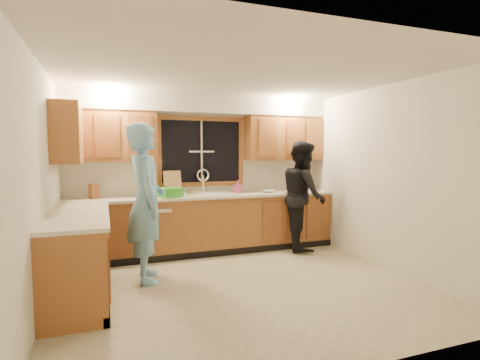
% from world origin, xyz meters
% --- Properties ---
extents(floor, '(4.20, 4.20, 0.00)m').
position_xyz_m(floor, '(0.00, 0.00, 0.00)').
color(floor, '#B3A88A').
rests_on(floor, ground).
extents(ceiling, '(4.20, 4.20, 0.00)m').
position_xyz_m(ceiling, '(0.00, 0.00, 2.50)').
color(ceiling, silver).
extents(wall_back, '(4.20, 0.00, 4.20)m').
position_xyz_m(wall_back, '(0.00, 1.90, 1.25)').
color(wall_back, silver).
rests_on(wall_back, ground).
extents(wall_left, '(0.00, 3.80, 3.80)m').
position_xyz_m(wall_left, '(-2.10, 0.00, 1.25)').
color(wall_left, silver).
rests_on(wall_left, ground).
extents(wall_right, '(0.00, 3.80, 3.80)m').
position_xyz_m(wall_right, '(2.10, 0.00, 1.25)').
color(wall_right, silver).
rests_on(wall_right, ground).
extents(base_cabinets_back, '(4.20, 0.60, 0.88)m').
position_xyz_m(base_cabinets_back, '(0.00, 1.60, 0.44)').
color(base_cabinets_back, '#A2602F').
rests_on(base_cabinets_back, ground).
extents(base_cabinets_left, '(0.60, 1.90, 0.88)m').
position_xyz_m(base_cabinets_left, '(-1.80, 0.35, 0.44)').
color(base_cabinets_left, '#A2602F').
rests_on(base_cabinets_left, ground).
extents(countertop_back, '(4.20, 0.63, 0.04)m').
position_xyz_m(countertop_back, '(0.00, 1.58, 0.90)').
color(countertop_back, beige).
rests_on(countertop_back, base_cabinets_back).
extents(countertop_left, '(0.63, 1.90, 0.04)m').
position_xyz_m(countertop_left, '(-1.79, 0.35, 0.90)').
color(countertop_left, beige).
rests_on(countertop_left, base_cabinets_left).
extents(upper_cabinets_left, '(1.35, 0.33, 0.75)m').
position_xyz_m(upper_cabinets_left, '(-1.43, 1.73, 1.83)').
color(upper_cabinets_left, '#A2602F').
rests_on(upper_cabinets_left, wall_back).
extents(upper_cabinets_right, '(1.35, 0.33, 0.75)m').
position_xyz_m(upper_cabinets_right, '(1.43, 1.73, 1.83)').
color(upper_cabinets_right, '#A2602F').
rests_on(upper_cabinets_right, wall_back).
extents(upper_cabinets_return, '(0.33, 0.90, 0.75)m').
position_xyz_m(upper_cabinets_return, '(-1.94, 1.12, 1.83)').
color(upper_cabinets_return, '#A2602F').
rests_on(upper_cabinets_return, wall_left).
extents(soffit, '(4.20, 0.35, 0.30)m').
position_xyz_m(soffit, '(0.00, 1.72, 2.35)').
color(soffit, white).
rests_on(soffit, wall_back).
extents(window_frame, '(1.44, 0.03, 1.14)m').
position_xyz_m(window_frame, '(0.00, 1.89, 1.60)').
color(window_frame, black).
rests_on(window_frame, wall_back).
extents(sink, '(0.86, 0.52, 0.57)m').
position_xyz_m(sink, '(0.00, 1.60, 0.86)').
color(sink, white).
rests_on(sink, countertop_back).
extents(dishwasher, '(0.60, 0.56, 0.82)m').
position_xyz_m(dishwasher, '(-0.85, 1.59, 0.41)').
color(dishwasher, silver).
rests_on(dishwasher, floor).
extents(stove, '(0.58, 0.75, 0.90)m').
position_xyz_m(stove, '(-1.80, -0.22, 0.45)').
color(stove, silver).
rests_on(stove, floor).
extents(man, '(0.47, 0.71, 1.95)m').
position_xyz_m(man, '(-1.03, 0.60, 0.97)').
color(man, '#77B7E0').
rests_on(man, floor).
extents(woman, '(0.90, 1.03, 1.78)m').
position_xyz_m(woman, '(1.55, 1.28, 0.89)').
color(woman, black).
rests_on(woman, floor).
extents(knife_block, '(0.15, 0.14, 0.21)m').
position_xyz_m(knife_block, '(-1.65, 1.71, 1.03)').
color(knife_block, '#955429').
rests_on(knife_block, countertop_back).
extents(cutting_board, '(0.30, 0.14, 0.38)m').
position_xyz_m(cutting_board, '(-0.50, 1.79, 1.11)').
color(cutting_board, tan).
rests_on(cutting_board, countertop_back).
extents(dish_crate, '(0.38, 0.36, 0.14)m').
position_xyz_m(dish_crate, '(-0.59, 1.47, 0.99)').
color(dish_crate, green).
rests_on(dish_crate, countertop_back).
extents(soap_bottle, '(0.12, 0.13, 0.21)m').
position_xyz_m(soap_bottle, '(0.57, 1.69, 1.02)').
color(soap_bottle, '#E0558E').
rests_on(soap_bottle, countertop_back).
extents(bowl, '(0.24, 0.24, 0.05)m').
position_xyz_m(bowl, '(1.05, 1.54, 0.94)').
color(bowl, silver).
rests_on(bowl, countertop_back).
extents(can_left, '(0.08, 0.08, 0.12)m').
position_xyz_m(can_left, '(-0.29, 1.51, 0.98)').
color(can_left, '#C2B695').
rests_on(can_left, countertop_back).
extents(can_right, '(0.08, 0.08, 0.12)m').
position_xyz_m(can_right, '(-0.24, 1.45, 0.98)').
color(can_right, '#C2B695').
rests_on(can_right, countertop_back).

